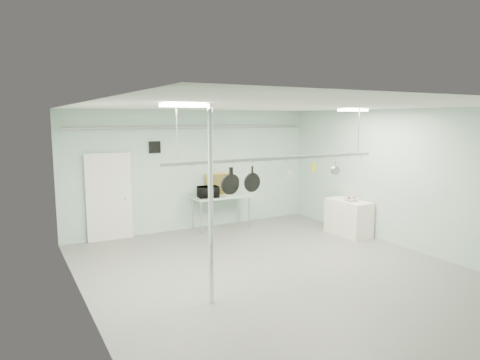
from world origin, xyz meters
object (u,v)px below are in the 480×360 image
chrome_pole (211,206)px  skillet_left (230,181)px  fruit_bowl (351,200)px  prep_table (221,198)px  pot_rack (279,157)px  microwave (208,192)px  skillet_mid (232,178)px  side_cabinet (348,218)px  coffee_canister (229,191)px  skillet_right (252,179)px

chrome_pole → skillet_left: chrome_pole is taller
chrome_pole → fruit_bowl: chrome_pole is taller
prep_table → skillet_left: skillet_left is taller
pot_rack → microwave: size_ratio=8.97×
fruit_bowl → skillet_mid: size_ratio=0.86×
side_cabinet → skillet_left: size_ratio=2.34×
coffee_canister → skillet_left: skillet_left is taller
skillet_left → skillet_right: size_ratio=1.03×
skillet_left → skillet_mid: size_ratio=1.32×
side_cabinet → pot_rack: pot_rack is taller
prep_table → pot_rack: pot_rack is taller
microwave → fruit_bowl: microwave is taller
skillet_mid → coffee_canister: bearing=77.6°
skillet_mid → pot_rack: bearing=14.4°
coffee_canister → skillet_right: (-1.24, -3.31, 0.84)m
microwave → fruit_bowl: (2.96, -2.23, -0.11)m
pot_rack → skillet_right: size_ratio=9.64×
coffee_canister → side_cabinet: bearing=-43.7°
side_cabinet → skillet_mid: bearing=-164.6°
chrome_pole → skillet_left: size_ratio=6.24×
fruit_bowl → skillet_right: size_ratio=0.67×
chrome_pole → coffee_canister: bearing=58.9°
pot_rack → coffee_canister: size_ratio=25.26×
chrome_pole → skillet_right: size_ratio=6.42×
side_cabinet → fruit_bowl: bearing=-97.6°
microwave → skillet_right: (-0.58, -3.23, 0.78)m
pot_rack → coffee_canister: bearing=79.1°
pot_rack → fruit_bowl: bearing=18.8°
fruit_bowl → coffee_canister: bearing=134.9°
coffee_canister → fruit_bowl: (2.30, -2.31, -0.06)m
fruit_bowl → skillet_left: (-4.01, -1.00, 0.89)m
fruit_bowl → chrome_pole: bearing=-158.6°
prep_table → microwave: size_ratio=2.99×
chrome_pole → skillet_mid: 1.28m
microwave → fruit_bowl: size_ratio=1.60×
skillet_left → prep_table: bearing=64.7°
side_cabinet → skillet_right: skillet_right is taller
prep_table → side_cabinet: size_ratio=1.33×
microwave → coffee_canister: microwave is taller
prep_table → microwave: (-0.42, -0.07, 0.22)m
fruit_bowl → skillet_mid: skillet_mid is taller
side_cabinet → skillet_right: size_ratio=2.41×
microwave → skillet_left: bearing=80.6°
coffee_canister → skillet_left: 3.82m
prep_table → fruit_bowl: size_ratio=4.77×
fruit_bowl → side_cabinet: bearing=82.4°
side_cabinet → skillet_mid: 4.38m
pot_rack → side_cabinet: bearing=20.4°
fruit_bowl → skillet_right: bearing=-164.2°
chrome_pole → skillet_right: chrome_pole is taller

